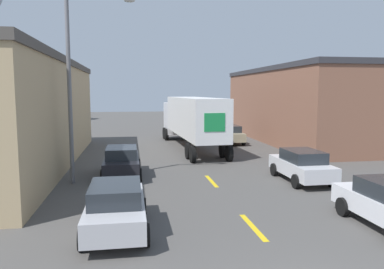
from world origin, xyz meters
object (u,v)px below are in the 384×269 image
Objects in this scene: parked_car_right_far at (229,134)px; street_lamp at (77,75)px; parked_car_right_mid at (302,165)px; semi_truck at (191,117)px; parked_car_left_near at (116,207)px; parked_car_left_far at (122,161)px.

street_lamp is at bearing -130.77° from parked_car_right_far.
parked_car_right_mid is 0.48× the size of street_lamp.
parked_car_right_far is 17.36m from street_lamp.
street_lamp reaches higher than parked_car_right_mid.
parked_car_right_mid is (3.74, -12.09, -1.63)m from semi_truck.
semi_truck is 3.32× the size of parked_car_right_far.
parked_car_left_near is 0.48× the size of street_lamp.
parked_car_right_far is at bearing 52.18° from parked_car_left_far.
parked_car_left_far is (-8.97, -11.56, 0.00)m from parked_car_right_far.
parked_car_right_far is 14.63m from parked_car_left_far.
semi_truck is at bearing 55.92° from street_lamp.
parked_car_left_far is (-8.97, 2.57, 0.00)m from parked_car_right_mid.
parked_car_left_far is (0.00, 8.06, 0.00)m from parked_car_left_near.
parked_car_right_mid and parked_car_left_near have the same top height.
semi_truck is 12.76m from parked_car_right_mid.
parked_car_right_far and parked_car_left_far have the same top height.
street_lamp is at bearing 106.01° from parked_car_left_near.
semi_truck is 18.42m from parked_car_left_near.
semi_truck is 4.56m from parked_car_right_far.
parked_car_left_far is at bearing 30.04° from street_lamp.
parked_car_left_near is at bearing -148.50° from parked_car_right_mid.
semi_truck is 1.59× the size of street_lamp.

